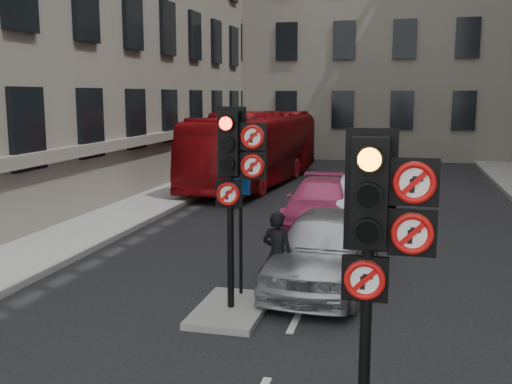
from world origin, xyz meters
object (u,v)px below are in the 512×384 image
at_px(motorcycle, 289,257).
at_px(car_white, 365,201).
at_px(signal_far, 235,165).
at_px(info_sign, 240,220).
at_px(bus_red, 256,148).
at_px(motorcyclist, 277,255).
at_px(car_pink, 320,202).
at_px(signal_near, 377,229).
at_px(car_silver, 325,248).

bearing_deg(motorcycle, car_white, 84.75).
height_order(signal_far, info_sign, signal_far).
xyz_separation_m(car_white, bus_red, (-5.15, 7.06, 0.89)).
bearing_deg(bus_red, motorcyclist, -70.10).
relative_size(car_white, motorcycle, 2.54).
relative_size(signal_far, car_white, 0.85).
bearing_deg(signal_far, car_pink, 86.47).
height_order(motorcycle, motorcyclist, motorcyclist).
distance_m(car_white, bus_red, 8.79).
relative_size(signal_far, car_pink, 0.76).
bearing_deg(signal_near, motorcycle, 108.10).
relative_size(signal_far, info_sign, 1.59).
relative_size(signal_far, motorcycle, 2.16).
bearing_deg(info_sign, bus_red, 104.12).
xyz_separation_m(bus_red, motorcycle, (3.96, -13.16, -1.09)).
bearing_deg(info_sign, motorcyclist, 23.68).
bearing_deg(car_white, bus_red, 124.70).
xyz_separation_m(car_white, motorcyclist, (-1.21, -7.28, 0.16)).
xyz_separation_m(signal_near, info_sign, (-2.70, 4.74, -1.01)).
bearing_deg(motorcyclist, info_sign, 35.94).
relative_size(signal_near, car_silver, 0.77).
height_order(signal_near, motorcycle, signal_near).
relative_size(motorcycle, motorcyclist, 0.96).
relative_size(car_pink, motorcyclist, 2.75).
distance_m(motorcyclist, info_sign, 1.01).
relative_size(signal_near, info_sign, 1.59).
xyz_separation_m(signal_far, motorcycle, (0.58, 2.20, -2.21)).
height_order(signal_far, motorcycle, signal_far).
distance_m(car_white, car_pink, 1.38).
height_order(signal_near, car_silver, signal_near).
relative_size(signal_near, bus_red, 0.31).
relative_size(car_white, car_pink, 0.89).
xyz_separation_m(motorcycle, motorcyclist, (-0.02, -1.19, 0.36)).
bearing_deg(car_pink, signal_near, -80.51).
height_order(signal_near, info_sign, signal_near).
distance_m(bus_red, motorcycle, 13.78).
bearing_deg(signal_near, info_sign, 119.70).
bearing_deg(car_white, motorcycle, -102.43).
bearing_deg(info_sign, car_white, 77.58).
height_order(signal_near, bus_red, signal_near).
bearing_deg(motorcycle, car_silver, -8.04).
xyz_separation_m(car_white, car_pink, (-1.28, -0.50, -0.01)).
xyz_separation_m(signal_near, bus_red, (-5.99, 19.35, -1.00)).
height_order(signal_far, car_white, signal_far).
xyz_separation_m(car_white, info_sign, (-1.87, -7.55, 0.88)).
distance_m(car_pink, motorcyclist, 6.78).
height_order(signal_near, car_pink, signal_near).
relative_size(signal_near, motorcyclist, 2.09).
relative_size(signal_near, signal_far, 1.00).
xyz_separation_m(signal_near, car_pink, (-2.12, 11.78, -1.90)).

